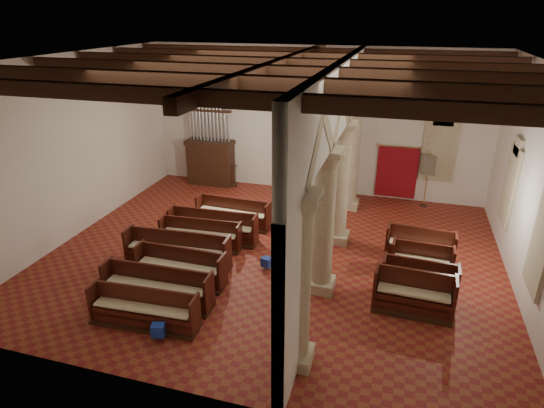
{
  "coord_description": "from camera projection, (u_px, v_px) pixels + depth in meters",
  "views": [
    {
      "loc": [
        3.52,
        -12.28,
        7.19
      ],
      "look_at": [
        -0.2,
        0.5,
        1.53
      ],
      "focal_mm": 30.0,
      "sensor_mm": 36.0,
      "label": 1
    }
  ],
  "objects": [
    {
      "name": "nave_pew_2",
      "position": [
        181.0,
        272.0,
        12.96
      ],
      "size": [
        2.66,
        0.72,
        1.04
      ],
      "rotation": [
        0.0,
        0.0,
        -0.01
      ],
      "color": "#331C10",
      "rests_on": "floor"
    },
    {
      "name": "hymnal_box_c",
      "position": [
        266.0,
        262.0,
        13.65
      ],
      "size": [
        0.34,
        0.3,
        0.29
      ],
      "primitive_type": "cube",
      "rotation": [
        0.0,
        0.0,
        -0.28
      ],
      "color": "navy",
      "rests_on": "floor"
    },
    {
      "name": "nave_pew_4",
      "position": [
        201.0,
        238.0,
        14.93
      ],
      "size": [
        2.75,
        0.8,
        0.95
      ],
      "rotation": [
        0.0,
        0.0,
        0.06
      ],
      "color": "#331C10",
      "rests_on": "floor"
    },
    {
      "name": "nave_pew_1",
      "position": [
        158.0,
        292.0,
        12.02
      ],
      "size": [
        3.02,
        0.77,
        1.05
      ],
      "rotation": [
        0.0,
        0.0,
        0.02
      ],
      "color": "#331C10",
      "rests_on": "floor"
    },
    {
      "name": "window_right_a",
      "position": [
        543.0,
        244.0,
        10.58
      ],
      "size": [
        0.03,
        1.0,
        2.2
      ],
      "primitive_type": "cube",
      "color": "#2C6454",
      "rests_on": "wall_right"
    },
    {
      "name": "tube_heater_b",
      "position": [
        157.0,
        306.0,
        11.74
      ],
      "size": [
        1.06,
        0.34,
        0.11
      ],
      "primitive_type": "cylinder",
      "rotation": [
        0.0,
        1.57,
        0.23
      ],
      "color": "silver",
      "rests_on": "floor"
    },
    {
      "name": "hymnal_box_a",
      "position": [
        158.0,
        330.0,
        10.72
      ],
      "size": [
        0.36,
        0.32,
        0.31
      ],
      "primitive_type": "cube",
      "rotation": [
        0.0,
        0.0,
        0.28
      ],
      "color": "navy",
      "rests_on": "floor"
    },
    {
      "name": "dossal_curtain",
      "position": [
        397.0,
        172.0,
        18.44
      ],
      "size": [
        1.8,
        0.07,
        2.17
      ],
      "color": "#A01113",
      "rests_on": "floor"
    },
    {
      "name": "nave_pew_0",
      "position": [
        145.0,
        314.0,
        11.18
      ],
      "size": [
        2.78,
        0.8,
        0.99
      ],
      "rotation": [
        0.0,
        0.0,
        0.05
      ],
      "color": "#331C10",
      "rests_on": "floor"
    },
    {
      "name": "wall_left",
      "position": [
        73.0,
        147.0,
        15.2
      ],
      "size": [
        0.02,
        12.0,
        6.0
      ],
      "primitive_type": "cube",
      "color": "white",
      "rests_on": "floor"
    },
    {
      "name": "processional_banner",
      "position": [
        426.0,
        188.0,
        17.91
      ],
      "size": [
        0.52,
        0.66,
        2.25
      ],
      "rotation": [
        0.0,
        0.0,
        -0.08
      ],
      "color": "#331C10",
      "rests_on": "floor"
    },
    {
      "name": "window_back",
      "position": [
        439.0,
        150.0,
        17.7
      ],
      "size": [
        1.0,
        0.03,
        2.2
      ],
      "primitive_type": "cube",
      "color": "#2C6454",
      "rests_on": "wall_back"
    },
    {
      "name": "hymnal_box_b",
      "position": [
        201.0,
        294.0,
        12.13
      ],
      "size": [
        0.34,
        0.32,
        0.27
      ],
      "primitive_type": "cube",
      "rotation": [
        0.0,
        0.0,
        -0.43
      ],
      "color": "navy",
      "rests_on": "floor"
    },
    {
      "name": "aisle_pew_3",
      "position": [
        419.0,
        251.0,
        14.02
      ],
      "size": [
        2.08,
        0.86,
        1.1
      ],
      "rotation": [
        0.0,
        0.0,
        -0.06
      ],
      "color": "#331C10",
      "rests_on": "floor"
    },
    {
      "name": "wall_back",
      "position": [
        314.0,
        122.0,
        18.7
      ],
      "size": [
        14.0,
        0.02,
        6.0
      ],
      "primitive_type": "cube",
      "color": "white",
      "rests_on": "floor"
    },
    {
      "name": "ceiling",
      "position": [
        274.0,
        59.0,
        12.22
      ],
      "size": [
        14.0,
        14.0,
        0.0
      ],
      "primitive_type": "plane",
      "rotation": [
        3.14,
        0.0,
        0.0
      ],
      "color": "#332111",
      "rests_on": "wall_back"
    },
    {
      "name": "aisle_pew_0",
      "position": [
        413.0,
        299.0,
        11.66
      ],
      "size": [
        2.04,
        0.84,
        1.14
      ],
      "rotation": [
        0.0,
        0.0,
        -0.04
      ],
      "color": "#331C10",
      "rests_on": "floor"
    },
    {
      "name": "lectern",
      "position": [
        232.0,
        176.0,
        20.15
      ],
      "size": [
        0.5,
        0.52,
        1.07
      ],
      "rotation": [
        0.0,
        0.0,
        0.24
      ],
      "color": "#322210",
      "rests_on": "floor"
    },
    {
      "name": "wall_front",
      "position": [
        181.0,
        266.0,
        8.09
      ],
      "size": [
        14.0,
        0.02,
        6.0
      ],
      "primitive_type": "cube",
      "color": "white",
      "rests_on": "floor"
    },
    {
      "name": "floor",
      "position": [
        274.0,
        254.0,
        14.57
      ],
      "size": [
        14.0,
        14.0,
        0.0
      ],
      "primitive_type": "plane",
      "color": "maroon",
      "rests_on": "ground"
    },
    {
      "name": "nave_pew_6",
      "position": [
        233.0,
        217.0,
        16.42
      ],
      "size": [
        2.76,
        0.81,
        1.02
      ],
      "rotation": [
        0.0,
        0.0,
        -0.05
      ],
      "color": "#331C10",
      "rests_on": "floor"
    },
    {
      "name": "aisle_pew_1",
      "position": [
        418.0,
        286.0,
        12.2
      ],
      "size": [
        1.99,
        0.84,
        1.11
      ],
      "rotation": [
        0.0,
        0.0,
        -0.05
      ],
      "color": "#331C10",
      "rests_on": "floor"
    },
    {
      "name": "nave_pew_5",
      "position": [
        213.0,
        231.0,
        15.36
      ],
      "size": [
        3.07,
        0.8,
        1.05
      ],
      "rotation": [
        0.0,
        0.0,
        0.03
      ],
      "color": "#331C10",
      "rests_on": "floor"
    },
    {
      "name": "ceiling_beams",
      "position": [
        274.0,
        66.0,
        12.29
      ],
      "size": [
        13.8,
        11.8,
        0.3
      ],
      "primitive_type": null,
      "color": "#331C10",
      "rests_on": "wall_back"
    },
    {
      "name": "nave_pew_3",
      "position": [
        178.0,
        255.0,
        13.8
      ],
      "size": [
        3.29,
        0.91,
        1.1
      ],
      "rotation": [
        0.0,
        0.0,
        0.06
      ],
      "color": "#331C10",
      "rests_on": "floor"
    },
    {
      "name": "window_right_b",
      "position": [
        511.0,
        185.0,
        14.12
      ],
      "size": [
        0.03,
        1.0,
        2.2
      ],
      "primitive_type": "cube",
      "color": "#2C6454",
      "rests_on": "wall_right"
    },
    {
      "name": "pipe_organ",
      "position": [
        210.0,
        154.0,
        20.05
      ],
      "size": [
        2.1,
        0.85,
        4.4
      ],
      "color": "#331C10",
      "rests_on": "floor"
    },
    {
      "name": "aisle_pew_2",
      "position": [
        421.0,
        265.0,
        13.32
      ],
      "size": [
        1.78,
        0.73,
        0.99
      ],
      "rotation": [
        0.0,
        0.0,
        -0.04
      ],
      "color": "#331C10",
      "rests_on": "floor"
    },
    {
      "name": "arcade",
      "position": [
        336.0,
        152.0,
        12.71
      ],
      "size": [
        0.9,
        11.9,
        6.0
      ],
      "color": "beige",
      "rests_on": "floor"
    },
    {
      "name": "tube_heater_a",
      "position": [
        136.0,
        303.0,
        11.89
      ],
      "size": [
        1.02,
        0.25,
        0.1
      ],
      "primitive_type": "cylinder",
      "rotation": [
        0.0,
        1.57,
        -0.15
      ],
      "color": "silver",
      "rests_on": "floor"
    },
    {
      "name": "wall_right",
      "position": [
        537.0,
        189.0,
        11.59
      ],
      "size": [
        0.02,
        12.0,
        6.0
      ],
      "primitive_type": "cube",
      "color": "white",
      "rests_on": "floor"
    }
  ]
}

